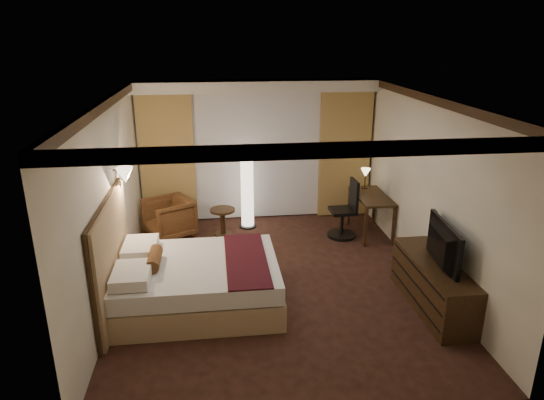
{
  "coord_description": "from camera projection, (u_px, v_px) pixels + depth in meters",
  "views": [
    {
      "loc": [
        -0.83,
        -6.37,
        3.53
      ],
      "look_at": [
        0.0,
        0.4,
        1.15
      ],
      "focal_mm": 32.0,
      "sensor_mm": 36.0,
      "label": 1
    }
  ],
  "objects": [
    {
      "name": "floor",
      "position": [
        275.0,
        281.0,
        7.23
      ],
      "size": [
        4.5,
        5.5,
        0.01
      ],
      "primitive_type": "cube",
      "color": "black",
      "rests_on": "ground"
    },
    {
      "name": "ceiling",
      "position": [
        276.0,
        98.0,
        6.34
      ],
      "size": [
        4.5,
        5.5,
        0.01
      ],
      "primitive_type": "cube",
      "color": "white",
      "rests_on": "back_wall"
    },
    {
      "name": "back_wall",
      "position": [
        257.0,
        151.0,
        9.37
      ],
      "size": [
        4.5,
        0.02,
        2.7
      ],
      "primitive_type": "cube",
      "color": "beige",
      "rests_on": "floor"
    },
    {
      "name": "left_wall",
      "position": [
        110.0,
        202.0,
        6.53
      ],
      "size": [
        0.02,
        5.5,
        2.7
      ],
      "primitive_type": "cube",
      "color": "beige",
      "rests_on": "floor"
    },
    {
      "name": "right_wall",
      "position": [
        429.0,
        190.0,
        7.05
      ],
      "size": [
        0.02,
        5.5,
        2.7
      ],
      "primitive_type": "cube",
      "color": "beige",
      "rests_on": "floor"
    },
    {
      "name": "crown_molding",
      "position": [
        276.0,
        103.0,
        6.36
      ],
      "size": [
        4.5,
        5.5,
        0.12
      ],
      "primitive_type": null,
      "color": "black",
      "rests_on": "ceiling"
    },
    {
      "name": "soffit",
      "position": [
        258.0,
        86.0,
        8.72
      ],
      "size": [
        4.5,
        0.5,
        0.2
      ],
      "primitive_type": "cube",
      "color": "white",
      "rests_on": "ceiling"
    },
    {
      "name": "curtain_sheer",
      "position": [
        258.0,
        157.0,
        9.32
      ],
      "size": [
        2.48,
        0.04,
        2.45
      ],
      "primitive_type": "cube",
      "color": "silver",
      "rests_on": "back_wall"
    },
    {
      "name": "curtain_left_drape",
      "position": [
        168.0,
        160.0,
        9.07
      ],
      "size": [
        1.0,
        0.14,
        2.45
      ],
      "primitive_type": "cube",
      "color": "tan",
      "rests_on": "back_wall"
    },
    {
      "name": "curtain_right_drape",
      "position": [
        344.0,
        155.0,
        9.46
      ],
      "size": [
        1.0,
        0.14,
        2.45
      ],
      "primitive_type": "cube",
      "color": "tan",
      "rests_on": "back_wall"
    },
    {
      "name": "wall_sconce",
      "position": [
        125.0,
        175.0,
        6.8
      ],
      "size": [
        0.24,
        0.24,
        0.24
      ],
      "primitive_type": null,
      "color": "white",
      "rests_on": "left_wall"
    },
    {
      "name": "bed",
      "position": [
        199.0,
        282.0,
        6.56
      ],
      "size": [
        2.16,
        1.69,
        0.63
      ],
      "primitive_type": null,
      "color": "white",
      "rests_on": "floor"
    },
    {
      "name": "headboard",
      "position": [
        112.0,
        258.0,
        6.29
      ],
      "size": [
        0.12,
        1.99,
        1.5
      ],
      "primitive_type": null,
      "color": "tan",
      "rests_on": "floor"
    },
    {
      "name": "armchair",
      "position": [
        169.0,
        216.0,
        8.71
      ],
      "size": [
        0.98,
        1.0,
        0.78
      ],
      "primitive_type": "imported",
      "rotation": [
        0.0,
        0.0,
        -1.08
      ],
      "color": "#472B15",
      "rests_on": "floor"
    },
    {
      "name": "side_table",
      "position": [
        223.0,
        222.0,
        8.82
      ],
      "size": [
        0.45,
        0.45,
        0.5
      ],
      "primitive_type": null,
      "color": "black",
      "rests_on": "floor"
    },
    {
      "name": "floor_lamp",
      "position": [
        247.0,
        189.0,
        9.01
      ],
      "size": [
        0.32,
        0.32,
        1.5
      ],
      "primitive_type": null,
      "color": "white",
      "rests_on": "floor"
    },
    {
      "name": "desk",
      "position": [
        370.0,
        215.0,
        8.81
      ],
      "size": [
        0.55,
        1.15,
        0.75
      ],
      "primitive_type": null,
      "color": "black",
      "rests_on": "floor"
    },
    {
      "name": "desk_lamp",
      "position": [
        365.0,
        179.0,
        9.03
      ],
      "size": [
        0.18,
        0.18,
        0.34
      ],
      "primitive_type": null,
      "color": "#FFD899",
      "rests_on": "desk"
    },
    {
      "name": "office_chair",
      "position": [
        343.0,
        209.0,
        8.65
      ],
      "size": [
        0.53,
        0.53,
        1.07
      ],
      "primitive_type": null,
      "rotation": [
        0.0,
        0.0,
        0.04
      ],
      "color": "black",
      "rests_on": "floor"
    },
    {
      "name": "dresser",
      "position": [
        433.0,
        285.0,
        6.46
      ],
      "size": [
        0.5,
        1.71,
        0.66
      ],
      "primitive_type": null,
      "color": "black",
      "rests_on": "floor"
    },
    {
      "name": "television",
      "position": [
        436.0,
        241.0,
        6.25
      ],
      "size": [
        0.72,
        1.13,
        0.14
      ],
      "primitive_type": "imported",
      "rotation": [
        0.0,
        0.0,
        1.47
      ],
      "color": "black",
      "rests_on": "dresser"
    }
  ]
}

